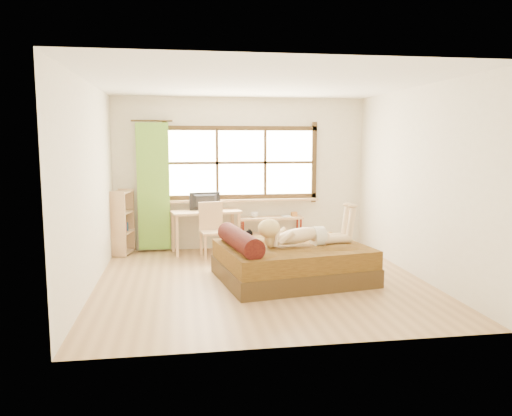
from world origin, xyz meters
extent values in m
plane|color=#9E754C|center=(0.00, 0.00, 0.00)|extent=(4.50, 4.50, 0.00)
plane|color=white|center=(0.00, 0.00, 2.70)|extent=(4.50, 4.50, 0.00)
plane|color=silver|center=(0.00, 2.25, 1.35)|extent=(4.50, 0.00, 4.50)
plane|color=silver|center=(0.00, -2.25, 1.35)|extent=(4.50, 0.00, 4.50)
plane|color=silver|center=(-2.25, 0.00, 1.35)|extent=(0.00, 4.50, 4.50)
plane|color=silver|center=(2.25, 0.00, 1.35)|extent=(0.00, 4.50, 4.50)
cube|color=#FFEDBF|center=(0.00, 2.25, 1.55)|extent=(2.60, 0.01, 1.30)
cube|color=tan|center=(0.00, 2.17, 0.88)|extent=(2.80, 0.16, 0.04)
cube|color=#558B25|center=(-1.55, 2.13, 1.15)|extent=(0.55, 0.10, 2.20)
cube|color=#362410|center=(0.45, 0.03, 0.12)|extent=(2.21, 1.88, 0.25)
cube|color=#3E280E|center=(0.45, 0.03, 0.37)|extent=(2.16, 1.85, 0.25)
cylinder|color=black|center=(-0.31, -0.10, 0.61)|extent=(0.49, 1.37, 0.28)
cube|color=tan|center=(-0.66, 1.95, 0.72)|extent=(1.25, 0.72, 0.04)
cube|color=tan|center=(-1.16, 1.65, 0.35)|extent=(0.06, 0.06, 0.71)
cube|color=tan|center=(-0.09, 1.82, 0.35)|extent=(0.06, 0.06, 0.71)
cube|color=tan|center=(-1.23, 2.08, 0.35)|extent=(0.06, 0.06, 0.71)
cube|color=tan|center=(-0.16, 2.25, 0.35)|extent=(0.06, 0.06, 0.71)
imported|color=black|center=(-0.66, 2.00, 0.89)|extent=(0.54, 0.16, 0.31)
cube|color=tan|center=(-0.56, 1.50, 0.43)|extent=(0.47, 0.47, 0.04)
cube|color=tan|center=(-0.59, 1.68, 0.69)|extent=(0.41, 0.10, 0.47)
cube|color=tan|center=(-0.71, 1.30, 0.21)|extent=(0.04, 0.04, 0.41)
cube|color=tan|center=(-0.36, 1.35, 0.21)|extent=(0.04, 0.04, 0.41)
cube|color=tan|center=(-0.76, 1.65, 0.21)|extent=(0.04, 0.04, 0.41)
cube|color=tan|center=(-0.41, 1.70, 0.21)|extent=(0.04, 0.04, 0.41)
cube|color=tan|center=(0.52, 2.07, 0.56)|extent=(1.17, 0.35, 0.04)
cube|color=tan|center=(0.52, 2.07, 0.27)|extent=(1.17, 0.35, 0.03)
cylinder|color=maroon|center=(-0.01, 1.93, 0.29)|extent=(0.03, 0.03, 0.58)
cylinder|color=maroon|center=(1.05, 1.98, 0.29)|extent=(0.03, 0.03, 0.58)
cylinder|color=maroon|center=(-0.02, 2.16, 0.29)|extent=(0.03, 0.03, 0.58)
cylinder|color=maroon|center=(1.04, 2.21, 0.29)|extent=(0.03, 0.03, 0.58)
cube|color=#C37830|center=(0.95, 2.09, 0.62)|extent=(0.10, 0.10, 0.08)
imported|color=gray|center=(0.22, 2.07, 0.63)|extent=(0.13, 0.13, 0.10)
imported|color=gray|center=(0.72, 2.07, 0.59)|extent=(0.17, 0.22, 0.02)
cube|color=tan|center=(-2.08, 2.00, 0.05)|extent=(0.37, 0.50, 0.03)
cube|color=tan|center=(-2.08, 2.00, 0.39)|extent=(0.37, 0.50, 0.03)
cube|color=tan|center=(-2.08, 2.00, 0.73)|extent=(0.37, 0.50, 0.03)
cube|color=tan|center=(-2.08, 2.00, 1.08)|extent=(0.37, 0.50, 0.03)
cube|color=tan|center=(-2.13, 1.78, 0.56)|extent=(0.27, 0.09, 1.10)
cube|color=tan|center=(-2.03, 2.22, 0.56)|extent=(0.27, 0.09, 1.10)
camera|label=1|loc=(-1.10, -6.66, 1.94)|focal=35.00mm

